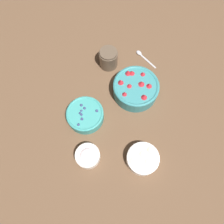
{
  "coord_description": "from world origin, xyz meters",
  "views": [
    {
      "loc": [
        -0.38,
        -0.06,
        0.94
      ],
      "look_at": [
        -0.03,
        0.03,
        0.04
      ],
      "focal_mm": 35.0,
      "sensor_mm": 36.0,
      "label": 1
    }
  ],
  "objects_px": {
    "bowl_strawberries": "(136,88)",
    "bowl_cream": "(88,156)",
    "bowl_blueberries": "(85,115)",
    "jar_chocolate": "(109,59)",
    "bowl_bananas": "(143,159)"
  },
  "relations": [
    {
      "from": "bowl_bananas",
      "to": "jar_chocolate",
      "type": "bearing_deg",
      "value": 31.83
    },
    {
      "from": "bowl_cream",
      "to": "jar_chocolate",
      "type": "bearing_deg",
      "value": 5.03
    },
    {
      "from": "jar_chocolate",
      "to": "bowl_bananas",
      "type": "bearing_deg",
      "value": -148.17
    },
    {
      "from": "bowl_blueberries",
      "to": "jar_chocolate",
      "type": "distance_m",
      "value": 0.31
    },
    {
      "from": "bowl_strawberries",
      "to": "bowl_cream",
      "type": "distance_m",
      "value": 0.38
    },
    {
      "from": "bowl_blueberries",
      "to": "jar_chocolate",
      "type": "height_order",
      "value": "jar_chocolate"
    },
    {
      "from": "bowl_strawberries",
      "to": "bowl_blueberries",
      "type": "height_order",
      "value": "bowl_strawberries"
    },
    {
      "from": "bowl_bananas",
      "to": "bowl_cream",
      "type": "height_order",
      "value": "bowl_cream"
    },
    {
      "from": "bowl_bananas",
      "to": "jar_chocolate",
      "type": "relative_size",
      "value": 1.36
    },
    {
      "from": "bowl_bananas",
      "to": "bowl_cream",
      "type": "xyz_separation_m",
      "value": [
        -0.05,
        0.22,
        0.0
      ]
    },
    {
      "from": "bowl_strawberries",
      "to": "bowl_blueberries",
      "type": "bearing_deg",
      "value": 134.48
    },
    {
      "from": "bowl_bananas",
      "to": "bowl_cream",
      "type": "distance_m",
      "value": 0.23
    },
    {
      "from": "bowl_strawberries",
      "to": "bowl_cream",
      "type": "relative_size",
      "value": 2.04
    },
    {
      "from": "bowl_cream",
      "to": "jar_chocolate",
      "type": "xyz_separation_m",
      "value": [
        0.48,
        0.04,
        0.01
      ]
    },
    {
      "from": "bowl_blueberries",
      "to": "bowl_cream",
      "type": "distance_m",
      "value": 0.18
    }
  ]
}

